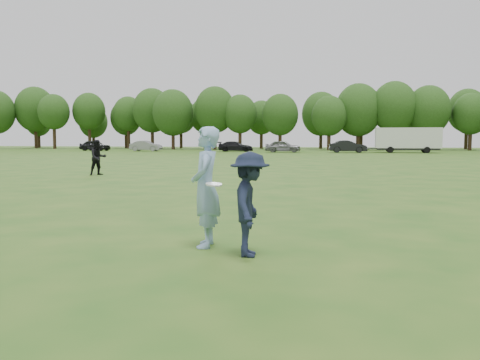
{
  "coord_description": "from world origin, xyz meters",
  "views": [
    {
      "loc": [
        1.9,
        -7.84,
        1.86
      ],
      "look_at": [
        -0.09,
        1.19,
        1.1
      ],
      "focal_mm": 38.0,
      "sensor_mm": 36.0,
      "label": 1
    }
  ],
  "objects_px": {
    "car_a": "(95,145)",
    "car_e": "(283,146)",
    "defender": "(250,204)",
    "player_far_a": "(98,158)",
    "cargo_trailer": "(408,139)",
    "thrower": "(206,187)",
    "car_b": "(146,146)",
    "car_d": "(236,146)",
    "car_f": "(348,147)"
  },
  "relations": [
    {
      "from": "car_e",
      "to": "car_b",
      "type": "bearing_deg",
      "value": 82.82
    },
    {
      "from": "thrower",
      "to": "defender",
      "type": "height_order",
      "value": "thrower"
    },
    {
      "from": "cargo_trailer",
      "to": "car_a",
      "type": "bearing_deg",
      "value": 178.61
    },
    {
      "from": "car_a",
      "to": "car_e",
      "type": "bearing_deg",
      "value": -89.21
    },
    {
      "from": "car_b",
      "to": "cargo_trailer",
      "type": "xyz_separation_m",
      "value": [
        35.9,
        -0.29,
        1.03
      ]
    },
    {
      "from": "car_d",
      "to": "car_f",
      "type": "bearing_deg",
      "value": -102.41
    },
    {
      "from": "defender",
      "to": "car_a",
      "type": "distance_m",
      "value": 71.1
    },
    {
      "from": "defender",
      "to": "car_f",
      "type": "distance_m",
      "value": 59.15
    },
    {
      "from": "car_d",
      "to": "car_e",
      "type": "relative_size",
      "value": 1.06
    },
    {
      "from": "car_b",
      "to": "car_f",
      "type": "xyz_separation_m",
      "value": [
        28.42,
        -1.5,
        0.04
      ]
    },
    {
      "from": "thrower",
      "to": "car_d",
      "type": "relative_size",
      "value": 0.42
    },
    {
      "from": "defender",
      "to": "car_a",
      "type": "bearing_deg",
      "value": 23.26
    },
    {
      "from": "player_far_a",
      "to": "car_f",
      "type": "height_order",
      "value": "player_far_a"
    },
    {
      "from": "thrower",
      "to": "car_f",
      "type": "relative_size",
      "value": 0.43
    },
    {
      "from": "car_e",
      "to": "cargo_trailer",
      "type": "xyz_separation_m",
      "value": [
        15.83,
        1.67,
        0.98
      ]
    },
    {
      "from": "car_a",
      "to": "car_e",
      "type": "height_order",
      "value": "car_e"
    },
    {
      "from": "car_e",
      "to": "player_far_a",
      "type": "bearing_deg",
      "value": 173.5
    },
    {
      "from": "defender",
      "to": "car_d",
      "type": "distance_m",
      "value": 63.08
    },
    {
      "from": "player_far_a",
      "to": "car_e",
      "type": "bearing_deg",
      "value": 38.59
    },
    {
      "from": "car_e",
      "to": "cargo_trailer",
      "type": "distance_m",
      "value": 15.95
    },
    {
      "from": "defender",
      "to": "car_f",
      "type": "height_order",
      "value": "defender"
    },
    {
      "from": "car_a",
      "to": "cargo_trailer",
      "type": "bearing_deg",
      "value": -85.1
    },
    {
      "from": "player_far_a",
      "to": "car_b",
      "type": "xyz_separation_m",
      "value": [
        -16.4,
        44.96,
        -0.14
      ]
    },
    {
      "from": "defender",
      "to": "car_f",
      "type": "relative_size",
      "value": 0.34
    },
    {
      "from": "car_b",
      "to": "car_e",
      "type": "bearing_deg",
      "value": -97.06
    },
    {
      "from": "player_far_a",
      "to": "cargo_trailer",
      "type": "relative_size",
      "value": 0.2
    },
    {
      "from": "thrower",
      "to": "car_e",
      "type": "xyz_separation_m",
      "value": [
        -6.41,
        58.16,
        -0.24
      ]
    },
    {
      "from": "car_f",
      "to": "car_d",
      "type": "bearing_deg",
      "value": 74.49
    },
    {
      "from": "car_b",
      "to": "cargo_trailer",
      "type": "distance_m",
      "value": 35.91
    },
    {
      "from": "car_a",
      "to": "defender",
      "type": "bearing_deg",
      "value": -143.49
    },
    {
      "from": "car_d",
      "to": "cargo_trailer",
      "type": "xyz_separation_m",
      "value": [
        22.86,
        -1.08,
        1.06
      ]
    },
    {
      "from": "defender",
      "to": "car_b",
      "type": "relative_size",
      "value": 0.36
    },
    {
      "from": "car_a",
      "to": "car_e",
      "type": "relative_size",
      "value": 1.0
    },
    {
      "from": "car_b",
      "to": "car_e",
      "type": "relative_size",
      "value": 0.98
    },
    {
      "from": "car_a",
      "to": "car_f",
      "type": "bearing_deg",
      "value": -87.26
    },
    {
      "from": "car_a",
      "to": "car_b",
      "type": "relative_size",
      "value": 1.02
    },
    {
      "from": "thrower",
      "to": "car_e",
      "type": "relative_size",
      "value": 0.44
    },
    {
      "from": "car_e",
      "to": "car_a",
      "type": "bearing_deg",
      "value": 82.88
    },
    {
      "from": "car_b",
      "to": "car_d",
      "type": "xyz_separation_m",
      "value": [
        13.04,
        0.79,
        -0.04
      ]
    },
    {
      "from": "thrower",
      "to": "car_d",
      "type": "bearing_deg",
      "value": -178.55
    },
    {
      "from": "defender",
      "to": "car_a",
      "type": "height_order",
      "value": "defender"
    },
    {
      "from": "thrower",
      "to": "cargo_trailer",
      "type": "relative_size",
      "value": 0.23
    },
    {
      "from": "defender",
      "to": "car_b",
      "type": "distance_m",
      "value": 66.53
    },
    {
      "from": "thrower",
      "to": "car_e",
      "type": "distance_m",
      "value": 58.52
    },
    {
      "from": "thrower",
      "to": "car_e",
      "type": "bearing_deg",
      "value": 175.29
    },
    {
      "from": "cargo_trailer",
      "to": "car_b",
      "type": "bearing_deg",
      "value": 179.54
    },
    {
      "from": "car_b",
      "to": "car_d",
      "type": "bearing_deg",
      "value": -88.01
    },
    {
      "from": "car_a",
      "to": "car_f",
      "type": "distance_m",
      "value": 36.93
    },
    {
      "from": "player_far_a",
      "to": "cargo_trailer",
      "type": "bearing_deg",
      "value": 19.89
    },
    {
      "from": "car_e",
      "to": "defender",
      "type": "bearing_deg",
      "value": -174.54
    }
  ]
}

